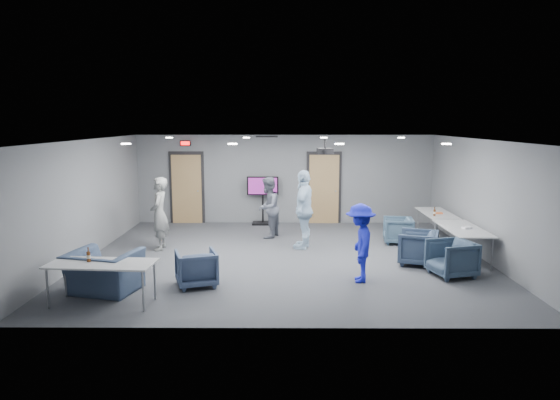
{
  "coord_description": "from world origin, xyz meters",
  "views": [
    {
      "loc": [
        -0.06,
        -11.17,
        3.1
      ],
      "look_at": [
        -0.13,
        0.87,
        1.2
      ],
      "focal_mm": 32.0,
      "sensor_mm": 36.0,
      "label": 1
    }
  ],
  "objects_px": {
    "person_d": "(360,243)",
    "person_a": "(159,214)",
    "table_right_b": "(462,230)",
    "tv_stand": "(263,197)",
    "chair_right_a": "(398,230)",
    "chair_right_c": "(452,258)",
    "bottle_right": "(434,213)",
    "person_b": "(268,207)",
    "person_c": "(304,209)",
    "chair_right_b": "(418,248)",
    "bottle_front": "(89,256)",
    "table_right_a": "(437,214)",
    "projector": "(325,151)",
    "table_front_left": "(101,265)",
    "chair_front_a": "(196,268)",
    "chair_front_b": "(104,272)"
  },
  "relations": [
    {
      "from": "table_right_b",
      "to": "bottle_front",
      "type": "relative_size",
      "value": 7.61
    },
    {
      "from": "table_right_a",
      "to": "bottle_right",
      "type": "xyz_separation_m",
      "value": [
        -0.21,
        -0.47,
        0.13
      ]
    },
    {
      "from": "chair_front_a",
      "to": "bottle_right",
      "type": "bearing_deg",
      "value": -167.26
    },
    {
      "from": "table_right_b",
      "to": "tv_stand",
      "type": "height_order",
      "value": "tv_stand"
    },
    {
      "from": "table_right_b",
      "to": "bottle_front",
      "type": "bearing_deg",
      "value": 110.79
    },
    {
      "from": "person_a",
      "to": "person_c",
      "type": "relative_size",
      "value": 0.92
    },
    {
      "from": "chair_right_a",
      "to": "chair_front_b",
      "type": "relative_size",
      "value": 0.62
    },
    {
      "from": "bottle_right",
      "to": "person_d",
      "type": "bearing_deg",
      "value": -127.77
    },
    {
      "from": "person_a",
      "to": "chair_right_b",
      "type": "distance_m",
      "value": 6.1
    },
    {
      "from": "chair_right_b",
      "to": "bottle_right",
      "type": "xyz_separation_m",
      "value": [
        0.89,
        1.84,
        0.44
      ]
    },
    {
      "from": "person_d",
      "to": "person_a",
      "type": "bearing_deg",
      "value": -113.4
    },
    {
      "from": "person_b",
      "to": "chair_right_a",
      "type": "xyz_separation_m",
      "value": [
        3.35,
        -0.63,
        -0.48
      ]
    },
    {
      "from": "bottle_front",
      "to": "person_b",
      "type": "bearing_deg",
      "value": 59.38
    },
    {
      "from": "person_a",
      "to": "table_right_b",
      "type": "distance_m",
      "value": 7.1
    },
    {
      "from": "chair_right_b",
      "to": "bottle_front",
      "type": "relative_size",
      "value": 3.23
    },
    {
      "from": "person_d",
      "to": "chair_right_a",
      "type": "distance_m",
      "value": 3.45
    },
    {
      "from": "person_c",
      "to": "projector",
      "type": "height_order",
      "value": "projector"
    },
    {
      "from": "person_a",
      "to": "table_right_a",
      "type": "xyz_separation_m",
      "value": [
        7.05,
        1.08,
        -0.21
      ]
    },
    {
      "from": "person_c",
      "to": "chair_right_c",
      "type": "height_order",
      "value": "person_c"
    },
    {
      "from": "person_d",
      "to": "projector",
      "type": "distance_m",
      "value": 2.99
    },
    {
      "from": "chair_right_a",
      "to": "bottle_front",
      "type": "distance_m",
      "value": 7.62
    },
    {
      "from": "person_c",
      "to": "chair_right_c",
      "type": "bearing_deg",
      "value": 67.09
    },
    {
      "from": "person_c",
      "to": "tv_stand",
      "type": "relative_size",
      "value": 1.33
    },
    {
      "from": "chair_right_b",
      "to": "chair_right_c",
      "type": "xyz_separation_m",
      "value": [
        0.45,
        -0.86,
        -0.0
      ]
    },
    {
      "from": "person_a",
      "to": "table_front_left",
      "type": "distance_m",
      "value": 3.69
    },
    {
      "from": "person_a",
      "to": "tv_stand",
      "type": "bearing_deg",
      "value": 139.04
    },
    {
      "from": "person_b",
      "to": "table_right_b",
      "type": "bearing_deg",
      "value": 82.45
    },
    {
      "from": "table_right_b",
      "to": "projector",
      "type": "bearing_deg",
      "value": 74.48
    },
    {
      "from": "table_right_a",
      "to": "table_front_left",
      "type": "distance_m",
      "value": 8.58
    },
    {
      "from": "chair_front_b",
      "to": "chair_right_a",
      "type": "bearing_deg",
      "value": -135.13
    },
    {
      "from": "tv_stand",
      "to": "person_c",
      "type": "bearing_deg",
      "value": -68.56
    },
    {
      "from": "chair_right_c",
      "to": "projector",
      "type": "relative_size",
      "value": 2.08
    },
    {
      "from": "person_a",
      "to": "projector",
      "type": "relative_size",
      "value": 4.57
    },
    {
      "from": "bottle_front",
      "to": "bottle_right",
      "type": "bearing_deg",
      "value": 30.56
    },
    {
      "from": "person_c",
      "to": "chair_right_b",
      "type": "distance_m",
      "value": 2.88
    },
    {
      "from": "table_front_left",
      "to": "table_right_a",
      "type": "bearing_deg",
      "value": 37.77
    },
    {
      "from": "chair_right_c",
      "to": "bottle_right",
      "type": "relative_size",
      "value": 3.49
    },
    {
      "from": "chair_right_a",
      "to": "table_right_a",
      "type": "distance_m",
      "value": 1.22
    },
    {
      "from": "person_b",
      "to": "tv_stand",
      "type": "relative_size",
      "value": 1.12
    },
    {
      "from": "chair_right_b",
      "to": "table_right_b",
      "type": "distance_m",
      "value": 1.22
    },
    {
      "from": "person_c",
      "to": "person_d",
      "type": "xyz_separation_m",
      "value": [
        0.98,
        -2.61,
        -0.2
      ]
    },
    {
      "from": "chair_right_c",
      "to": "tv_stand",
      "type": "bearing_deg",
      "value": -157.18
    },
    {
      "from": "person_b",
      "to": "person_c",
      "type": "relative_size",
      "value": 0.85
    },
    {
      "from": "person_b",
      "to": "table_right_b",
      "type": "distance_m",
      "value": 4.94
    },
    {
      "from": "table_right_b",
      "to": "tv_stand",
      "type": "bearing_deg",
      "value": 50.2
    },
    {
      "from": "chair_right_c",
      "to": "tv_stand",
      "type": "height_order",
      "value": "tv_stand"
    },
    {
      "from": "table_right_a",
      "to": "bottle_front",
      "type": "xyz_separation_m",
      "value": [
        -7.37,
        -4.7,
        0.14
      ]
    },
    {
      "from": "table_right_a",
      "to": "person_c",
      "type": "bearing_deg",
      "value": 104.1
    },
    {
      "from": "table_right_b",
      "to": "table_front_left",
      "type": "height_order",
      "value": "same"
    },
    {
      "from": "table_right_a",
      "to": "person_b",
      "type": "bearing_deg",
      "value": 87.03
    }
  ]
}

